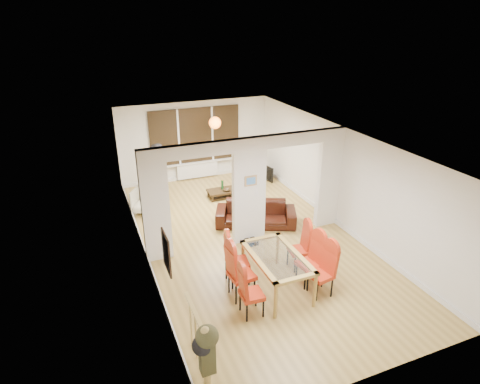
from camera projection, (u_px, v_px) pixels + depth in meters
floor at (249, 239)px, 9.92m from camera, size 5.00×9.00×0.01m
room_walls at (249, 191)px, 9.40m from camera, size 5.00×9.00×2.60m
divider_wall at (249, 191)px, 9.40m from camera, size 5.00×0.18×2.60m
bay_window_blinds at (196, 135)px, 13.09m from camera, size 3.00×0.08×1.80m
radiator at (197, 170)px, 13.54m from camera, size 1.40×0.08×0.50m
pendant_light at (215, 123)px, 11.96m from camera, size 0.36×0.36×0.36m
stair_newel at (197, 333)px, 6.21m from camera, size 0.40×1.20×1.10m
wall_poster at (166, 253)px, 6.39m from camera, size 0.04×0.52×0.67m
pillar_photo at (251, 181)px, 9.20m from camera, size 0.30×0.03×0.25m
dining_table at (277, 272)px, 7.98m from camera, size 0.92×1.64×0.77m
dining_chair_la at (252, 291)px, 7.24m from camera, size 0.43×0.43×1.01m
dining_chair_lb at (242, 271)px, 7.68m from camera, size 0.50×0.50×1.16m
dining_chair_lc at (237, 259)px, 8.11m from camera, size 0.51×0.51×1.11m
dining_chair_ra at (321, 271)px, 7.77m from camera, size 0.49×0.49×1.05m
dining_chair_rb at (309, 261)px, 8.09m from camera, size 0.50×0.50×1.06m
dining_chair_rc at (299, 247)px, 8.61m from camera, size 0.46×0.46×1.01m
sofa at (256, 214)px, 10.53m from camera, size 2.23×1.58×0.61m
armchair at (148, 200)px, 11.22m from camera, size 1.04×1.05×0.70m
person at (157, 176)px, 11.26m from camera, size 0.74×0.53×1.88m
television at (263, 172)px, 13.46m from camera, size 0.90×0.28×0.51m
coffee_table at (225, 193)px, 12.21m from camera, size 1.17×0.79×0.24m
bottle at (222, 185)px, 12.13m from camera, size 0.07×0.07×0.30m
bowl at (227, 190)px, 12.06m from camera, size 0.22×0.22×0.05m
shoes at (252, 242)px, 9.69m from camera, size 0.26×0.28×0.11m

